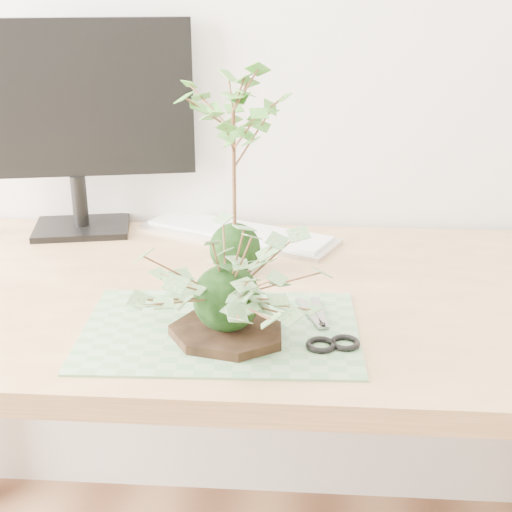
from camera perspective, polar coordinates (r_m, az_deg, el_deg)
name	(u,v)px	position (r m, az deg, el deg)	size (l,w,h in m)	color
desk	(246,335)	(1.28, -0.78, -6.33)	(1.60, 0.70, 0.74)	tan
cutting_mat	(220,330)	(1.10, -2.86, -5.96)	(0.42, 0.28, 0.00)	#598A5B
stone_dish	(227,333)	(1.07, -2.33, -6.18)	(0.18, 0.18, 0.01)	black
ivy_kokedama	(226,269)	(1.03, -2.41, -1.01)	(0.30, 0.30, 0.20)	black
maple_kokedama	(233,125)	(1.24, -1.82, 10.47)	(0.24, 0.24, 0.39)	black
keyboard	(239,233)	(1.50, -1.41, 1.89)	(0.43, 0.29, 0.02)	#B5B5B5
monitor	(73,113)	(1.52, -14.47, 11.02)	(0.49, 0.18, 0.43)	black
scissors	(324,337)	(1.08, 5.48, -6.43)	(0.09, 0.19, 0.01)	gray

